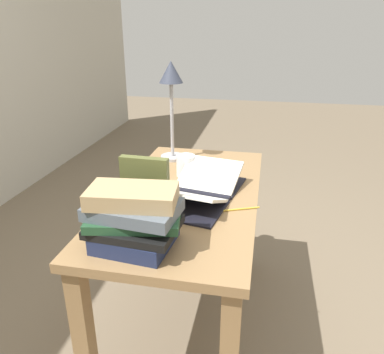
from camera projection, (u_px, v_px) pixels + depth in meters
name	position (u px, v px, depth m)	size (l,w,h in m)	color
ground_plane	(188.00, 322.00, 1.91)	(12.00, 12.00, 0.00)	#70604C
reading_desk	(187.00, 216.00, 1.68)	(1.20, 0.61, 0.73)	#937047
open_book	(200.00, 190.00, 1.58)	(0.54, 0.36, 0.10)	black
book_stack_tall	(134.00, 218.00, 1.21)	(0.23, 0.32, 0.21)	#1E284C
book_standing_upright	(145.00, 189.00, 1.36)	(0.04, 0.18, 0.24)	brown
reading_lamp	(171.00, 88.00, 1.89)	(0.13, 0.13, 0.51)	#ADADB2
coffee_mug	(186.00, 166.00, 1.79)	(0.09, 0.12, 0.10)	white
pencil	(238.00, 209.00, 1.47)	(0.08, 0.17, 0.01)	gold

